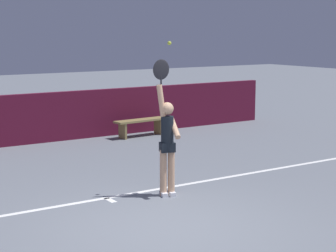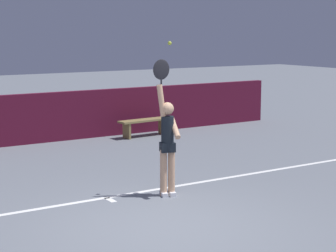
{
  "view_description": "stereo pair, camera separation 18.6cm",
  "coord_description": "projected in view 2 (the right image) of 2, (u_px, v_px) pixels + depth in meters",
  "views": [
    {
      "loc": [
        -4.45,
        -6.92,
        2.81
      ],
      "look_at": [
        0.87,
        1.18,
        1.24
      ],
      "focal_mm": 63.41,
      "sensor_mm": 36.0,
      "label": 1
    },
    {
      "loc": [
        -4.29,
        -7.02,
        2.81
      ],
      "look_at": [
        0.87,
        1.18,
        1.24
      ],
      "focal_mm": 63.41,
      "sensor_mm": 36.0,
      "label": 2
    }
  ],
  "objects": [
    {
      "name": "court_lines",
      "position": [
        193.0,
        244.0,
        7.88
      ],
      "size": [
        11.99,
        5.34,
        0.0
      ],
      "color": "white",
      "rests_on": "ground"
    },
    {
      "name": "tennis_ball",
      "position": [
        170.0,
        43.0,
        9.88
      ],
      "size": [
        0.07,
        0.07,
        0.07
      ],
      "color": "#C6D938"
    },
    {
      "name": "courtside_bench_near",
      "position": [
        145.0,
        123.0,
        15.8
      ],
      "size": [
        1.54,
        0.47,
        0.46
      ],
      "color": "olive",
      "rests_on": "ground"
    },
    {
      "name": "ground_plane",
      "position": [
        161.0,
        227.0,
        8.57
      ],
      "size": [
        60.0,
        60.0,
        0.0
      ],
      "primitive_type": "plane",
      "color": "slate"
    },
    {
      "name": "back_wall",
      "position": [
        8.0,
        121.0,
        14.44
      ],
      "size": [
        16.03,
        0.17,
        1.26
      ],
      "color": "#4E1025",
      "rests_on": "ground"
    },
    {
      "name": "tennis_player",
      "position": [
        167.0,
        140.0,
        10.04
      ],
      "size": [
        0.45,
        0.46,
        2.34
      ],
      "color": "tan",
      "rests_on": "ground"
    }
  ]
}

